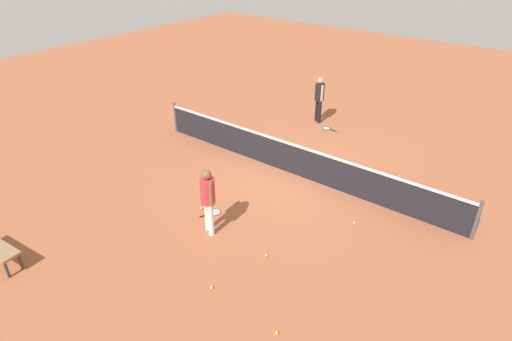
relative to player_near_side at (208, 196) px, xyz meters
The scene contains 11 objects.
ground_plane 3.69m from the player_near_side, 89.36° to the left, with size 40.00×40.00×0.00m, color #9E5638.
court_net 3.59m from the player_near_side, 89.36° to the left, with size 10.09×0.09×1.07m.
player_near_side is the anchor object (origin of this frame).
player_far_side 7.53m from the player_near_side, 100.74° to the left, with size 0.48×0.48×1.70m.
tennis_racket_near_player 1.26m from the player_near_side, 126.01° to the left, with size 0.41×0.60×0.03m.
tennis_racket_far_player 7.14m from the player_near_side, 96.29° to the left, with size 0.59×0.33×0.03m.
tennis_ball_near_player 1.88m from the player_near_side, ahead, with size 0.07×0.07×0.07m, color #C6E033.
tennis_ball_by_net 3.67m from the player_near_side, 42.72° to the left, with size 0.07×0.07×0.07m, color #C6E033.
tennis_ball_midcourt 2.12m from the player_near_side, 45.99° to the right, with size 0.07×0.07×0.07m, color #C6E033.
tennis_ball_baseline 1.38m from the player_near_side, 146.47° to the left, with size 0.07×0.07×0.07m, color #C6E033.
tennis_ball_stray_left 3.47m from the player_near_side, 25.98° to the right, with size 0.07×0.07×0.07m, color #C6E033.
Camera 1 is at (5.86, -9.38, 6.38)m, focal length 30.06 mm.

